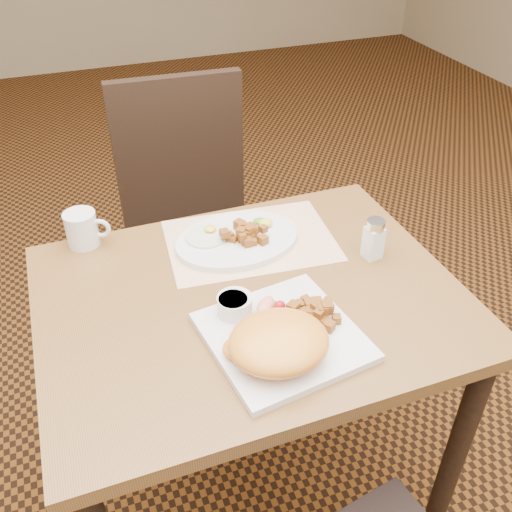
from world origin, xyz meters
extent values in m
plane|color=black|center=(0.00, 0.00, 0.00)|extent=(8.00, 8.00, 0.00)
cube|color=brown|center=(0.00, 0.00, 0.73)|extent=(0.90, 0.70, 0.03)
cylinder|color=black|center=(0.40, -0.30, 0.36)|extent=(0.05, 0.05, 0.71)
cylinder|color=black|center=(-0.40, 0.30, 0.36)|extent=(0.05, 0.05, 0.71)
cylinder|color=black|center=(0.40, 0.30, 0.36)|extent=(0.05, 0.05, 0.71)
cube|color=black|center=(0.03, 0.59, 0.45)|extent=(0.44, 0.44, 0.05)
cylinder|color=black|center=(0.22, 0.76, 0.21)|extent=(0.04, 0.04, 0.42)
cylinder|color=black|center=(0.20, 0.40, 0.21)|extent=(0.04, 0.04, 0.42)
cylinder|color=black|center=(-0.14, 0.77, 0.21)|extent=(0.04, 0.04, 0.42)
cylinder|color=black|center=(-0.16, 0.41, 0.21)|extent=(0.04, 0.04, 0.42)
cube|color=black|center=(0.04, 0.79, 0.72)|extent=(0.42, 0.06, 0.50)
cube|color=white|center=(0.07, 0.19, 0.75)|extent=(0.42, 0.32, 0.00)
cube|color=silver|center=(0.01, -0.15, 0.76)|extent=(0.31, 0.31, 0.02)
ellipsoid|color=orange|center=(-0.02, -0.20, 0.80)|extent=(0.19, 0.17, 0.07)
ellipsoid|color=orange|center=(0.01, -0.22, 0.78)|extent=(0.08, 0.07, 0.03)
ellipsoid|color=orange|center=(-0.08, -0.17, 0.78)|extent=(0.08, 0.07, 0.03)
cylinder|color=silver|center=(-0.06, -0.06, 0.79)|extent=(0.07, 0.07, 0.04)
cylinder|color=beige|center=(-0.06, -0.06, 0.80)|extent=(0.06, 0.06, 0.01)
ellipsoid|color=#387223|center=(0.01, -0.07, 0.77)|extent=(0.04, 0.03, 0.01)
ellipsoid|color=red|center=(0.03, -0.09, 0.78)|extent=(0.03, 0.02, 0.03)
ellipsoid|color=#F28C72|center=(0.01, -0.07, 0.78)|extent=(0.06, 0.06, 0.02)
cylinder|color=white|center=(-0.04, 0.21, 0.77)|extent=(0.10, 0.10, 0.01)
ellipsoid|color=yellow|center=(-0.02, 0.23, 0.78)|extent=(0.03, 0.03, 0.01)
ellipsoid|color=#387223|center=(0.11, 0.23, 0.78)|extent=(0.05, 0.05, 0.01)
ellipsoid|color=yellow|center=(0.11, 0.21, 0.78)|extent=(0.04, 0.03, 0.02)
cube|color=white|center=(0.31, 0.03, 0.79)|extent=(0.04, 0.04, 0.08)
cylinder|color=silver|center=(0.31, 0.03, 0.84)|extent=(0.05, 0.05, 0.02)
cylinder|color=silver|center=(-0.31, 0.32, 0.79)|extent=(0.08, 0.08, 0.09)
torus|color=silver|center=(-0.27, 0.30, 0.80)|extent=(0.05, 0.03, 0.05)
cube|color=#8D4F16|center=(0.11, -0.10, 0.78)|extent=(0.02, 0.02, 0.02)
cube|color=#8D4F16|center=(0.05, -0.11, 0.79)|extent=(0.03, 0.03, 0.02)
cube|color=#8D4F16|center=(0.04, -0.16, 0.77)|extent=(0.02, 0.02, 0.02)
cube|color=#8D4F16|center=(0.10, -0.17, 0.78)|extent=(0.03, 0.03, 0.02)
cube|color=#8D4F16|center=(0.10, -0.16, 0.77)|extent=(0.03, 0.03, 0.02)
cube|color=#8D4F16|center=(0.09, -0.11, 0.78)|extent=(0.03, 0.03, 0.02)
cube|color=#8D4F16|center=(0.11, -0.14, 0.79)|extent=(0.03, 0.03, 0.02)
cube|color=#8D4F16|center=(0.09, -0.08, 0.77)|extent=(0.02, 0.02, 0.02)
cube|color=#8D4F16|center=(0.06, -0.12, 0.78)|extent=(0.03, 0.03, 0.02)
cube|color=#8D4F16|center=(0.12, -0.16, 0.77)|extent=(0.02, 0.02, 0.02)
cube|color=#8D4F16|center=(0.13, -0.10, 0.77)|extent=(0.02, 0.02, 0.01)
cube|color=#8D4F16|center=(0.06, -0.15, 0.78)|extent=(0.03, 0.03, 0.02)
cube|color=#8D4F16|center=(0.08, -0.12, 0.78)|extent=(0.03, 0.03, 0.02)
cube|color=#8D4F16|center=(0.08, -0.13, 0.78)|extent=(0.03, 0.03, 0.02)
cube|color=#8D4F16|center=(0.07, -0.14, 0.78)|extent=(0.03, 0.03, 0.02)
cube|color=#8D4F16|center=(0.06, -0.14, 0.79)|extent=(0.02, 0.02, 0.01)
cube|color=#8D4F16|center=(0.09, -0.15, 0.79)|extent=(0.02, 0.02, 0.02)
cube|color=#8D4F16|center=(0.12, -0.12, 0.78)|extent=(0.02, 0.02, 0.02)
cube|color=#8D4F16|center=(0.09, -0.14, 0.78)|extent=(0.02, 0.02, 0.02)
cube|color=#8D4F16|center=(0.10, -0.14, 0.77)|extent=(0.02, 0.02, 0.02)
cube|color=#8D4F16|center=(0.07, -0.10, 0.77)|extent=(0.02, 0.02, 0.02)
cube|color=#8D4F16|center=(0.09, -0.14, 0.78)|extent=(0.02, 0.02, 0.02)
cube|color=#8D4F16|center=(0.09, -0.15, 0.77)|extent=(0.02, 0.02, 0.01)
cube|color=#8D4F16|center=(0.05, -0.13, 0.77)|extent=(0.03, 0.03, 0.02)
cube|color=#8D4F16|center=(0.10, -0.14, 0.79)|extent=(0.02, 0.02, 0.02)
cube|color=#8D4F16|center=(0.06, -0.17, 0.77)|extent=(0.02, 0.02, 0.01)
cube|color=#8D4F16|center=(0.06, -0.13, 0.78)|extent=(0.03, 0.03, 0.02)
cube|color=#8D4F16|center=(0.09, -0.13, 0.79)|extent=(0.02, 0.02, 0.02)
cube|color=#8D4F16|center=(0.05, 0.22, 0.78)|extent=(0.03, 0.03, 0.02)
cube|color=#8D4F16|center=(0.00, 0.18, 0.79)|extent=(0.02, 0.02, 0.02)
cube|color=#8D4F16|center=(0.04, 0.17, 0.78)|extent=(0.02, 0.02, 0.02)
cube|color=#8D4F16|center=(0.02, 0.18, 0.78)|extent=(0.02, 0.02, 0.01)
cube|color=#8D4F16|center=(0.05, 0.15, 0.78)|extent=(0.02, 0.02, 0.02)
cube|color=#8D4F16|center=(0.06, 0.15, 0.78)|extent=(0.02, 0.01, 0.01)
cube|color=#8D4F16|center=(0.04, 0.15, 0.79)|extent=(0.02, 0.01, 0.02)
cube|color=#8D4F16|center=(0.05, 0.20, 0.79)|extent=(0.02, 0.02, 0.02)
cube|color=#8D4F16|center=(0.07, 0.20, 0.78)|extent=(0.03, 0.03, 0.02)
cube|color=#8D4F16|center=(0.05, 0.17, 0.79)|extent=(0.02, 0.02, 0.01)
cube|color=#8D4F16|center=(0.09, 0.17, 0.79)|extent=(0.02, 0.02, 0.02)
cube|color=#8D4F16|center=(0.04, 0.16, 0.78)|extent=(0.03, 0.03, 0.02)
cube|color=#8D4F16|center=(0.06, 0.17, 0.79)|extent=(0.02, 0.02, 0.02)
cube|color=#8D4F16|center=(0.04, 0.17, 0.79)|extent=(0.03, 0.03, 0.02)
cube|color=#8D4F16|center=(0.01, 0.19, 0.78)|extent=(0.02, 0.02, 0.02)
cube|color=#8D4F16|center=(0.06, 0.17, 0.79)|extent=(0.02, 0.02, 0.02)
cube|color=#8D4F16|center=(0.07, 0.21, 0.78)|extent=(0.03, 0.03, 0.02)
cube|color=#8D4F16|center=(0.06, 0.18, 0.78)|extent=(0.03, 0.03, 0.02)
cube|color=#8D4F16|center=(0.06, 0.16, 0.78)|extent=(0.02, 0.03, 0.02)
cube|color=#8D4F16|center=(0.07, 0.18, 0.79)|extent=(0.02, 0.02, 0.02)
cube|color=#8D4F16|center=(0.06, 0.17, 0.78)|extent=(0.02, 0.02, 0.02)
cube|color=#8D4F16|center=(0.08, 0.14, 0.78)|extent=(0.03, 0.03, 0.02)
cube|color=#8D4F16|center=(0.08, 0.19, 0.78)|extent=(0.03, 0.03, 0.02)
cube|color=#8D4F16|center=(0.05, 0.17, 0.78)|extent=(0.03, 0.03, 0.02)
camera|label=1|loc=(-0.32, -0.89, 1.55)|focal=40.00mm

